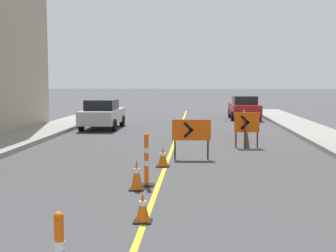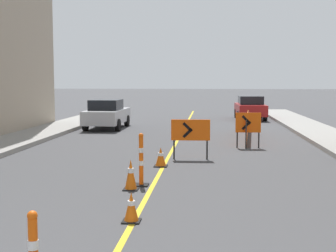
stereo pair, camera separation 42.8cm
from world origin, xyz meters
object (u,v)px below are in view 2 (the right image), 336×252
Objects in this scene: traffic_cone_third at (131,207)px; traffic_cone_fifth at (161,157)px; delineator_post_rear at (141,163)px; arrow_barricade_primary at (191,131)px; parked_car_curb_near at (107,114)px; traffic_cone_fourth at (131,175)px; parked_car_curb_mid at (250,108)px; arrow_barricade_secondary at (248,124)px.

traffic_cone_third is 0.96× the size of traffic_cone_fifth.
arrow_barricade_primary reaches higher than delineator_post_rear.
arrow_barricade_primary is at bearing 58.88° from traffic_cone_fifth.
arrow_barricade_primary is 10.85m from parked_car_curb_near.
traffic_cone_fifth is 0.44× the size of arrow_barricade_primary.
parked_car_curb_mid reaches higher than traffic_cone_fourth.
traffic_cone_fifth is at bearing -128.73° from arrow_barricade_secondary.
traffic_cone_fifth is 11.81m from parked_car_curb_near.
traffic_cone_third is 17.21m from parked_car_curb_near.
parked_car_curb_mid is (4.20, 17.84, 0.51)m from traffic_cone_fifth.
traffic_cone_fifth is at bearing 90.46° from traffic_cone_third.
delineator_post_rear is 7.58m from arrow_barricade_secondary.
traffic_cone_fifth is 5.20m from arrow_barricade_secondary.
delineator_post_rear is 14.25m from parked_car_curb_near.
arrow_barricade_primary is at bearing -102.92° from parked_car_curb_mid.
traffic_cone_third is at bearing -75.32° from parked_car_curb_near.
arrow_barricade_secondary is at bearing 65.19° from delineator_post_rear.
delineator_post_rear is 20.96m from parked_car_curb_mid.
delineator_post_rear is (0.18, 0.46, 0.21)m from traffic_cone_fourth.
delineator_post_rear is at bearing -106.53° from arrow_barricade_primary.
traffic_cone_third is 0.13× the size of parked_car_curb_near.
arrow_barricade_primary is 0.31× the size of parked_car_curb_mid.
parked_car_curb_mid is at bearing 76.74° from traffic_cone_fifth.
parked_car_curb_mid reaches higher than delineator_post_rear.
delineator_post_rear is at bearing -94.52° from traffic_cone_fifth.
traffic_cone_third is 3.02m from delineator_post_rear.
arrow_barricade_primary reaches higher than traffic_cone_fifth.
parked_car_curb_near is (-7.08, 6.83, -0.14)m from arrow_barricade_secondary.
traffic_cone_third is 0.13× the size of parked_car_curb_mid.
traffic_cone_third is at bearing -89.54° from traffic_cone_fifth.
traffic_cone_fourth is at bearing -111.78° from delineator_post_rear.
arrow_barricade_primary reaches higher than traffic_cone_fourth.
traffic_cone_third is 10.31m from arrow_barricade_secondary.
parked_car_curb_near reaches higher than traffic_cone_third.
arrow_barricade_primary is (0.85, 1.40, 0.65)m from traffic_cone_fifth.
arrow_barricade_primary is 0.31× the size of parked_car_curb_near.
delineator_post_rear is (-0.25, 2.99, 0.30)m from traffic_cone_third.
traffic_cone_fourth is 1.26× the size of traffic_cone_fifth.
delineator_post_rear reaches higher than traffic_cone_fifth.
traffic_cone_fourth reaches higher than traffic_cone_fifth.
traffic_cone_fifth is at bearing -104.64° from parked_car_curb_mid.
delineator_post_rear reaches higher than traffic_cone_fourth.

